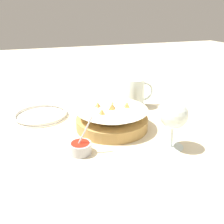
{
  "coord_description": "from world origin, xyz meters",
  "views": [
    {
      "loc": [
        -0.28,
        -0.72,
        0.38
      ],
      "look_at": [
        -0.03,
        0.01,
        0.06
      ],
      "focal_mm": 40.0,
      "sensor_mm": 36.0,
      "label": 1
    }
  ],
  "objects": [
    {
      "name": "sauce_cup",
      "position": [
        -0.17,
        -0.11,
        0.02
      ],
      "size": [
        0.07,
        0.06,
        0.11
      ],
      "color": "#B7B7BC",
      "rests_on": "ground_plane"
    },
    {
      "name": "side_plate",
      "position": [
        -0.25,
        0.19,
        0.01
      ],
      "size": [
        0.2,
        0.2,
        0.01
      ],
      "color": "silver",
      "rests_on": "ground_plane"
    },
    {
      "name": "beer_mug",
      "position": [
        0.13,
        0.17,
        0.05
      ],
      "size": [
        0.12,
        0.07,
        0.12
      ],
      "color": "silver",
      "rests_on": "ground_plane"
    },
    {
      "name": "wine_glass",
      "position": [
        0.1,
        -0.16,
        0.1
      ],
      "size": [
        0.08,
        0.08,
        0.14
      ],
      "color": "silver",
      "rests_on": "ground_plane"
    },
    {
      "name": "ground_plane",
      "position": [
        0.0,
        0.0,
        0.0
      ],
      "size": [
        4.0,
        4.0,
        0.0
      ],
      "primitive_type": "plane",
      "color": "beige"
    },
    {
      "name": "food_basket",
      "position": [
        -0.03,
        0.02,
        0.03
      ],
      "size": [
        0.24,
        0.24,
        0.09
      ],
      "color": "#B2894C",
      "rests_on": "ground_plane"
    }
  ]
}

